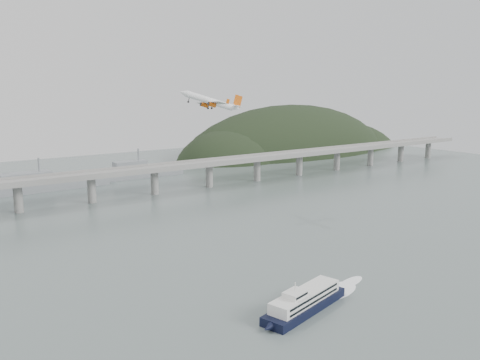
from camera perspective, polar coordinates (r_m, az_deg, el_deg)
ground at (r=231.65m, az=7.97°, el=-10.88°), size 900.00×900.00×0.00m
bridge at (r=391.55m, az=-12.40°, el=0.57°), size 800.00×22.00×23.90m
headland at (r=661.13m, az=6.52°, el=1.57°), size 365.00×155.00×156.00m
ferry at (r=199.89m, az=7.30°, el=-13.35°), size 69.74×25.90×13.39m
airliner at (r=303.11m, az=-3.24°, el=8.78°), size 40.67×37.03×14.50m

